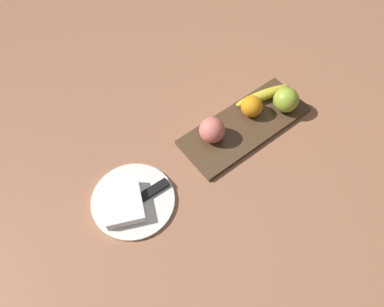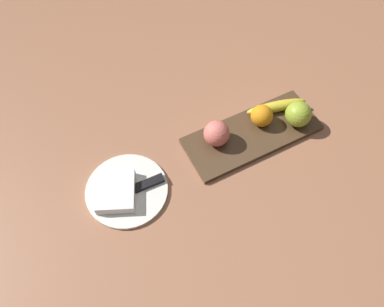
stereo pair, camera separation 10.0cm
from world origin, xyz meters
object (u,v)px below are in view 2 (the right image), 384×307
at_px(fruit_tray, 252,134).
at_px(apple, 298,114).
at_px(orange_near_apple, 262,116).
at_px(dinner_plate, 127,190).
at_px(banana, 276,107).
at_px(peach, 217,133).
at_px(folded_napkin, 116,191).
at_px(knife, 143,186).

xyz_separation_m(fruit_tray, apple, (-0.14, 0.03, 0.05)).
relative_size(orange_near_apple, dinner_plate, 0.29).
relative_size(banana, peach, 2.53).
height_order(folded_napkin, knife, folded_napkin).
distance_m(fruit_tray, banana, 0.12).
relative_size(banana, knife, 1.05).
bearing_deg(knife, apple, -179.34).
bearing_deg(banana, orange_near_apple, -151.94).
xyz_separation_m(banana, orange_near_apple, (0.07, 0.02, 0.02)).
relative_size(fruit_tray, knife, 2.25).
distance_m(apple, peach, 0.25).
relative_size(apple, peach, 1.03).
bearing_deg(dinner_plate, peach, -175.42).
xyz_separation_m(dinner_plate, knife, (-0.04, 0.01, 0.01)).
xyz_separation_m(fruit_tray, peach, (0.11, -0.02, 0.05)).
height_order(apple, orange_near_apple, apple).
distance_m(apple, folded_napkin, 0.57).
bearing_deg(apple, fruit_tray, -11.38).
xyz_separation_m(fruit_tray, banana, (-0.11, -0.04, 0.02)).
bearing_deg(banana, dinner_plate, -162.80).
bearing_deg(folded_napkin, banana, -175.90).
xyz_separation_m(fruit_tray, knife, (0.36, 0.01, 0.01)).
bearing_deg(knife, dinner_plate, -15.17).
relative_size(peach, dinner_plate, 0.33).
height_order(apple, peach, apple).
height_order(apple, knife, apple).
bearing_deg(apple, folded_napkin, -2.76).
distance_m(fruit_tray, folded_napkin, 0.43).
relative_size(dinner_plate, knife, 1.24).
bearing_deg(apple, peach, -11.63).
distance_m(apple, orange_near_apple, 0.11).
height_order(fruit_tray, banana, banana).
bearing_deg(dinner_plate, banana, -175.68).
height_order(peach, folded_napkin, peach).
distance_m(banana, dinner_plate, 0.51).
bearing_deg(orange_near_apple, peach, -1.16).
bearing_deg(folded_napkin, orange_near_apple, -177.53).
bearing_deg(dinner_plate, knife, 162.58).
relative_size(banana, dinner_plate, 0.84).
bearing_deg(apple, knife, -1.60).
distance_m(banana, knife, 0.47).
distance_m(banana, folded_napkin, 0.54).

